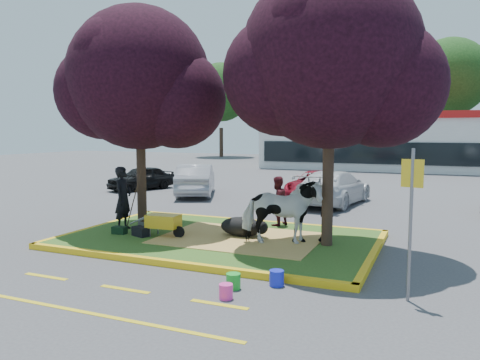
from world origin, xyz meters
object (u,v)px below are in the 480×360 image
at_px(cow, 281,212).
at_px(bucket_blue, 277,278).
at_px(calf, 242,227).
at_px(handler, 123,198).
at_px(sign_post, 411,207).
at_px(bucket_pink, 226,291).
at_px(wheelbarrow, 164,221).
at_px(bucket_green, 233,281).
at_px(car_black, 141,178).
at_px(car_silver, 196,180).

distance_m(cow, bucket_blue, 2.89).
bearing_deg(calf, cow, -28.11).
distance_m(cow, handler, 4.78).
xyz_separation_m(sign_post, bucket_blue, (-2.42, -0.15, -1.54)).
xyz_separation_m(handler, bucket_pink, (4.96, -3.61, -0.93)).
relative_size(wheelbarrow, bucket_pink, 5.81).
relative_size(handler, sign_post, 0.68).
bearing_deg(bucket_green, handler, 147.77).
height_order(wheelbarrow, sign_post, sign_post).
xyz_separation_m(cow, car_black, (-10.42, 8.87, -0.38)).
relative_size(wheelbarrow, car_silver, 0.36).
height_order(wheelbarrow, car_black, car_black).
height_order(calf, bucket_pink, calf).
bearing_deg(bucket_green, cow, 91.51).
distance_m(calf, car_silver, 9.53).
bearing_deg(bucket_green, bucket_blue, 34.90).
height_order(wheelbarrow, bucket_pink, wheelbarrow).
xyz_separation_m(wheelbarrow, bucket_pink, (3.41, -3.32, -0.42)).
distance_m(bucket_blue, car_silver, 13.27).
xyz_separation_m(wheelbarrow, sign_post, (6.43, -2.13, 1.14)).
bearing_deg(car_black, bucket_blue, -24.90).
height_order(bucket_green, car_silver, car_silver).
relative_size(cow, bucket_pink, 7.23).
bearing_deg(car_black, bucket_green, -27.96).
height_order(handler, car_silver, handler).
relative_size(sign_post, car_silver, 0.61).
relative_size(cow, car_silver, 0.45).
height_order(cow, bucket_blue, cow).
relative_size(cow, bucket_blue, 6.44).
height_order(cow, sign_post, sign_post).
relative_size(bucket_green, car_black, 0.08).
relative_size(wheelbarrow, car_black, 0.45).
bearing_deg(car_black, calf, -21.69).
distance_m(calf, wheelbarrow, 2.14).
relative_size(calf, car_black, 0.34).
bearing_deg(cow, car_black, 28.84).
bearing_deg(car_black, bucket_pink, -28.97).
xyz_separation_m(car_black, car_silver, (3.55, -0.70, 0.13)).
bearing_deg(calf, car_black, 129.31).
relative_size(bucket_green, bucket_pink, 1.09).
bearing_deg(handler, wheelbarrow, -107.74).
height_order(handler, sign_post, sign_post).
relative_size(calf, bucket_green, 4.08).
bearing_deg(bucket_pink, bucket_green, 100.07).
xyz_separation_m(cow, handler, (-4.78, -0.08, 0.09)).
bearing_deg(bucket_pink, calf, 109.20).
bearing_deg(handler, bucket_blue, -121.63).
height_order(bucket_green, car_black, car_black).
bearing_deg(bucket_pink, sign_post, 21.46).
distance_m(calf, car_black, 12.43).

